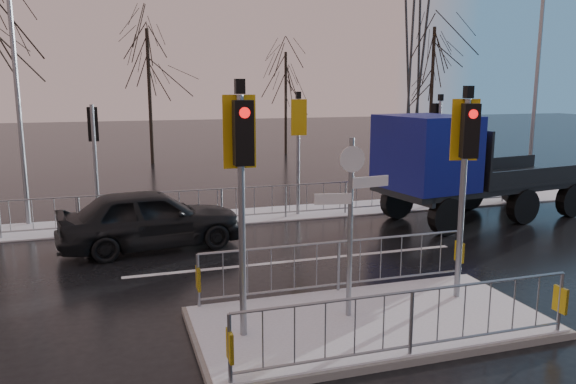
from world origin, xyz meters
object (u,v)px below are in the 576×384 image
object	(u,v)px
street_lamp_right	(539,76)
street_lamp_left	(18,70)
flatbed_truck	(451,166)
traffic_island	(369,304)
car_far_lane	(151,218)

from	to	relation	value
street_lamp_right	street_lamp_left	size ratio (longest dim) A/B	0.98
flatbed_truck	street_lamp_left	xyz separation A→B (m)	(-11.96, 3.45, 2.78)
street_lamp_left	traffic_island	bearing A→B (deg)	-55.93
street_lamp_right	car_far_lane	bearing A→B (deg)	-169.49
traffic_island	flatbed_truck	bearing A→B (deg)	47.45
traffic_island	car_far_lane	xyz separation A→B (m)	(-3.19, 5.93, 0.38)
car_far_lane	street_lamp_right	bearing A→B (deg)	-86.83
car_far_lane	flatbed_truck	bearing A→B (deg)	-96.66
car_far_lane	flatbed_truck	xyz separation A→B (m)	(8.73, 0.11, 0.94)
flatbed_truck	street_lamp_right	bearing A→B (deg)	25.93
traffic_island	street_lamp_right	size ratio (longest dim) A/B	0.75
flatbed_truck	street_lamp_right	xyz separation A→B (m)	(5.04, 2.45, 2.68)
traffic_island	car_far_lane	world-z (taller)	traffic_island
flatbed_truck	street_lamp_left	world-z (taller)	street_lamp_left
car_far_lane	street_lamp_left	bearing A→B (deg)	34.88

